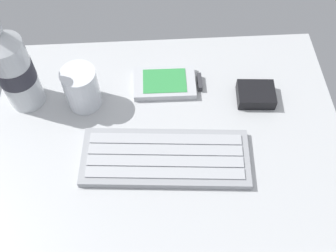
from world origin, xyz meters
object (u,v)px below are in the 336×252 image
at_px(keyboard, 165,158).
at_px(juice_cup, 82,89).
at_px(charger_block, 256,95).
at_px(handheld_device, 168,83).
at_px(water_bottle, 14,68).

distance_m(keyboard, juice_cup, 0.20).
bearing_deg(charger_block, handheld_device, 165.80).
bearing_deg(juice_cup, keyboard, -42.47).
relative_size(handheld_device, water_bottle, 0.62).
distance_m(handheld_device, charger_block, 0.17).
relative_size(water_bottle, charger_block, 2.97).
xyz_separation_m(handheld_device, water_bottle, (-0.27, -0.02, 0.08)).
bearing_deg(charger_block, water_bottle, 177.02).
relative_size(keyboard, charger_block, 4.25).
bearing_deg(charger_block, keyboard, -145.47).
xyz_separation_m(keyboard, handheld_device, (0.01, 0.17, -0.00)).
relative_size(juice_cup, water_bottle, 0.41).
distance_m(juice_cup, charger_block, 0.33).
distance_m(handheld_device, water_bottle, 0.28).
bearing_deg(charger_block, juice_cup, 178.18).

